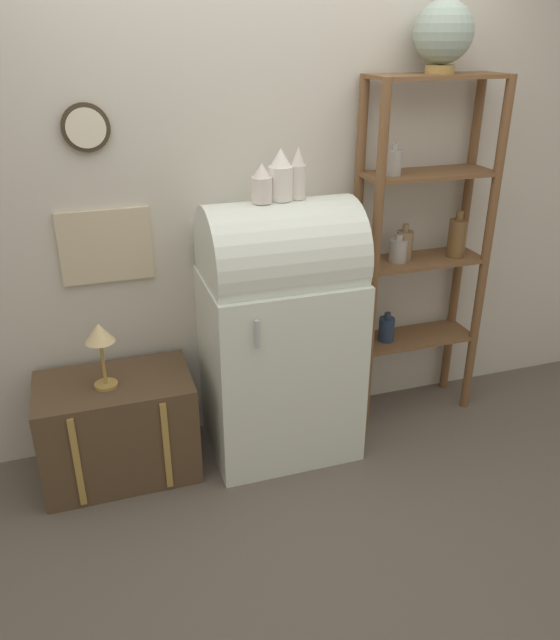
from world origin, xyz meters
name	(u,v)px	position (x,y,z in m)	size (l,w,h in m)	color
ground_plane	(296,471)	(0.00, 0.00, 0.00)	(12.00, 12.00, 0.00)	#60564C
wall_back	(260,187)	(0.00, 0.57, 1.35)	(7.00, 0.09, 2.70)	beige
refrigerator	(280,330)	(0.00, 0.26, 0.69)	(0.75, 0.60, 1.36)	silver
suitcase_trunk	(118,427)	(-0.85, 0.28, 0.27)	(0.75, 0.46, 0.53)	brown
shelf_unit	(421,243)	(0.84, 0.39, 1.03)	(0.72, 0.29, 1.88)	brown
globe	(443,33)	(0.85, 0.39, 2.06)	(0.28, 0.28, 0.32)	#AD8942
vase_left	(262,184)	(-0.09, 0.26, 1.44)	(0.09, 0.09, 0.18)	silver
vase_center	(281,176)	(0.01, 0.28, 1.47)	(0.11, 0.11, 0.24)	white
vase_right	(298,175)	(0.09, 0.27, 1.47)	(0.07, 0.07, 0.24)	silver
desk_lamp	(100,339)	(-0.88, 0.25, 0.78)	(0.14, 0.14, 0.33)	#AD8942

